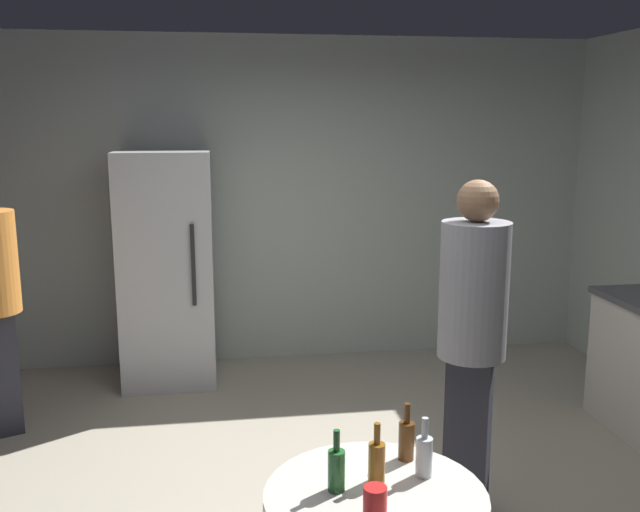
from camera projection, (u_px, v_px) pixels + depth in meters
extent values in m
cube|color=beige|center=(284.00, 202.00, 5.84)|extent=(5.32, 0.06, 2.70)
cube|color=silver|center=(167.00, 268.00, 5.37)|extent=(0.70, 0.65, 1.80)
cube|color=#262628|center=(193.00, 265.00, 5.05)|extent=(0.03, 0.03, 0.60)
cylinder|color=beige|center=(375.00, 497.00, 2.47)|extent=(0.80, 0.80, 0.03)
cylinder|color=#8C5919|center=(377.00, 463.00, 2.52)|extent=(0.06, 0.06, 0.15)
cylinder|color=#8C5919|center=(377.00, 434.00, 2.50)|extent=(0.02, 0.02, 0.08)
cylinder|color=#593314|center=(406.00, 441.00, 2.70)|extent=(0.06, 0.06, 0.15)
cylinder|color=#593314|center=(407.00, 413.00, 2.67)|extent=(0.02, 0.02, 0.08)
cylinder|color=#26662D|center=(336.00, 471.00, 2.47)|extent=(0.06, 0.06, 0.15)
cylinder|color=#26662D|center=(337.00, 441.00, 2.45)|extent=(0.02, 0.02, 0.08)
cylinder|color=silver|center=(424.00, 457.00, 2.57)|extent=(0.06, 0.06, 0.15)
cylinder|color=silver|center=(425.00, 428.00, 2.55)|extent=(0.02, 0.02, 0.08)
cylinder|color=red|center=(375.00, 502.00, 2.30)|extent=(0.08, 0.08, 0.11)
cube|color=#2D2D38|center=(467.00, 436.00, 3.59)|extent=(0.28, 0.26, 0.86)
cylinder|color=gray|center=(474.00, 290.00, 3.43)|extent=(0.46, 0.46, 0.68)
sphere|color=#8C6647|center=(478.00, 201.00, 3.35)|extent=(0.20, 0.20, 0.20)
cube|color=#2D2D38|center=(0.00, 373.00, 4.52)|extent=(0.27, 0.24, 0.82)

